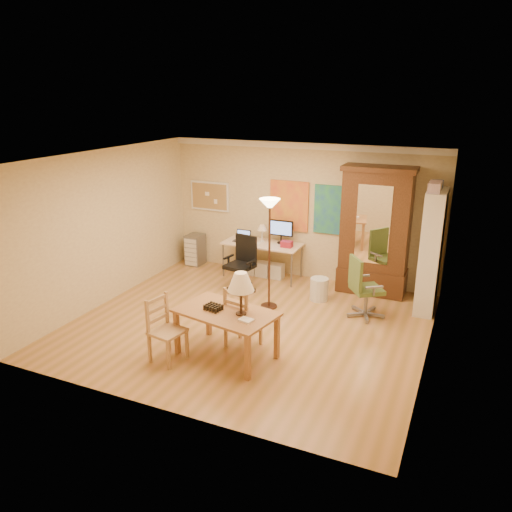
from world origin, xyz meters
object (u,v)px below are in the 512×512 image
at_px(dining_table, 231,304).
at_px(armoire, 375,239).
at_px(office_chair_green, 364,301).
at_px(computer_desk, 264,256).
at_px(bookshelf, 431,252).
at_px(office_chair_black, 241,276).

relative_size(dining_table, armoire, 0.64).
distance_m(office_chair_green, armoire, 1.39).
bearing_deg(computer_desk, armoire, 2.18).
height_order(dining_table, bookshelf, bookshelf).
xyz_separation_m(computer_desk, armoire, (2.17, 0.08, 0.60)).
xyz_separation_m(office_chair_black, armoire, (2.30, 0.92, 0.75)).
relative_size(computer_desk, bookshelf, 0.75).
height_order(dining_table, office_chair_green, dining_table).
distance_m(office_chair_black, bookshelf, 3.44).
height_order(office_chair_black, office_chair_green, office_chair_green).
bearing_deg(computer_desk, dining_table, -75.02).
xyz_separation_m(dining_table, armoire, (1.32, 3.27, 0.21)).
height_order(computer_desk, office_chair_black, computer_desk).
xyz_separation_m(office_chair_green, armoire, (-0.11, 1.17, 0.75)).
relative_size(dining_table, bookshelf, 0.72).
distance_m(dining_table, bookshelf, 3.68).
relative_size(office_chair_black, armoire, 0.44).
xyz_separation_m(office_chair_black, bookshelf, (3.32, 0.48, 0.77)).
bearing_deg(armoire, bookshelf, -23.24).
height_order(dining_table, computer_desk, dining_table).
relative_size(computer_desk, office_chair_black, 1.51).
bearing_deg(office_chair_black, bookshelf, 8.25).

